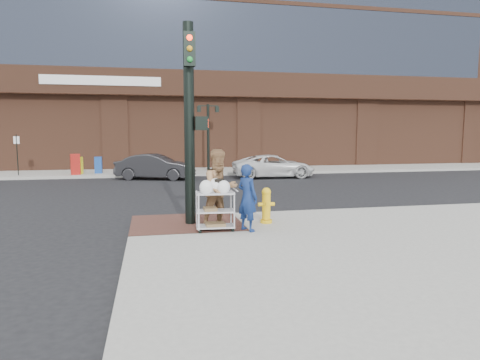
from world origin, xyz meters
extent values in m
plane|color=black|center=(0.00, 0.00, 0.00)|extent=(220.00, 220.00, 0.00)
cube|color=gray|center=(12.50, 32.00, 0.07)|extent=(65.00, 36.00, 0.15)
cube|color=#4A2B23|center=(-0.60, 0.90, 0.16)|extent=(2.80, 2.40, 0.01)
cube|color=brown|center=(5.00, 31.00, 14.15)|extent=(42.00, 26.00, 28.00)
cylinder|color=black|center=(2.00, 16.00, 2.15)|extent=(0.16, 0.16, 4.00)
cube|color=black|center=(2.00, 16.00, 4.05)|extent=(1.20, 0.06, 0.06)
cube|color=black|center=(1.45, 16.00, 3.85)|extent=(0.22, 0.22, 0.35)
cube|color=black|center=(2.55, 16.00, 3.85)|extent=(0.22, 0.22, 0.35)
cylinder|color=black|center=(-8.50, 15.00, 1.25)|extent=(0.05, 0.05, 2.20)
cylinder|color=black|center=(-0.50, 0.80, 2.65)|extent=(0.26, 0.26, 5.00)
cube|color=black|center=(-0.20, 0.80, 2.70)|extent=(0.32, 0.28, 0.34)
cube|color=#FF260C|center=(-0.04, 0.80, 2.70)|extent=(0.02, 0.18, 0.22)
cube|color=black|center=(-0.50, 0.52, 4.45)|extent=(0.28, 0.18, 0.80)
imported|color=navy|center=(0.75, -0.28, 0.95)|extent=(0.63, 0.69, 1.59)
imported|color=#966C46|center=(0.16, 0.13, 1.11)|extent=(1.12, 0.99, 1.93)
imported|color=black|center=(-1.24, 12.79, 0.67)|extent=(4.29, 2.65, 1.33)
imported|color=silver|center=(5.10, 12.40, 0.62)|extent=(4.53, 2.21, 1.24)
cube|color=#B1B1B7|center=(0.00, -0.13, 1.05)|extent=(0.93, 0.56, 0.03)
cube|color=#B1B1B7|center=(0.00, -0.13, 0.63)|extent=(0.93, 0.56, 0.03)
cube|color=#B1B1B7|center=(0.00, -0.13, 0.26)|extent=(0.93, 0.56, 0.03)
cube|color=black|center=(0.10, -0.08, 1.21)|extent=(0.22, 0.14, 0.32)
cube|color=brown|center=(-0.12, -0.13, 0.68)|extent=(0.30, 0.34, 0.08)
cube|color=brown|center=(0.00, -0.13, 0.31)|extent=(0.46, 0.36, 0.07)
cylinder|color=yellow|center=(1.42, 0.49, 0.19)|extent=(0.30, 0.30, 0.09)
cylinder|color=yellow|center=(1.42, 0.49, 0.58)|extent=(0.22, 0.22, 0.67)
sphere|color=yellow|center=(1.42, 0.49, 0.95)|extent=(0.24, 0.24, 0.24)
cylinder|color=yellow|center=(1.42, 0.49, 0.64)|extent=(0.43, 0.10, 0.10)
cube|color=#9F1712|center=(-5.52, 14.72, 0.72)|extent=(0.57, 0.54, 1.14)
cube|color=#FFF61C|center=(-5.40, 15.00, 0.63)|extent=(0.47, 0.44, 0.96)
cube|color=navy|center=(-4.37, 15.28, 0.62)|extent=(0.39, 0.36, 0.93)
camera|label=1|loc=(-1.46, -9.99, 2.49)|focal=32.00mm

